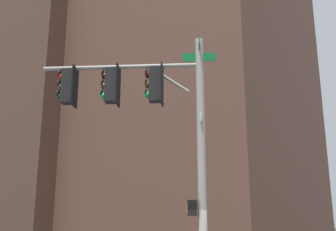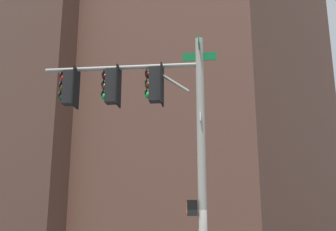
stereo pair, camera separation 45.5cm
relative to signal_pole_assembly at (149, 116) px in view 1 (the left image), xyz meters
name	(u,v)px [view 1 (the left image)]	position (x,y,z in m)	size (l,w,h in m)	color
signal_pole_assembly	(149,116)	(0.00, 0.00, 0.00)	(4.29, 2.96, 7.30)	#9E998C
building_brick_nearside	(179,1)	(14.99, -23.70, 19.81)	(22.62, 18.54, 49.70)	brown
building_brick_midblock	(54,41)	(30.38, -19.70, 17.77)	(17.31, 14.45, 45.61)	#4C3328
building_glass_tower	(112,11)	(36.38, -35.30, 30.72)	(30.51, 32.96, 71.51)	#8CB2C6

